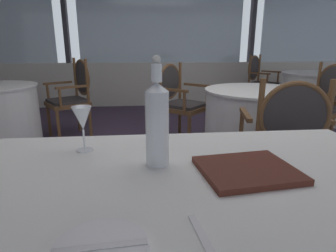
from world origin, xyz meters
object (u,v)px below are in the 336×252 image
at_px(dining_chair_1_0, 178,97).
at_px(dining_chair_0_2, 259,78).
at_px(dining_chair_1_1, 285,137).
at_px(side_plate, 100,249).
at_px(dining_chair_2_1, 74,92).
at_px(wine_glass, 82,119).
at_px(menu_book, 247,170).
at_px(dining_chair_1_2, 325,100).
at_px(water_bottle, 157,122).

bearing_deg(dining_chair_1_0, dining_chair_0_2, 87.58).
bearing_deg(dining_chair_0_2, dining_chair_1_1, -63.56).
height_order(side_plate, dining_chair_2_1, dining_chair_2_1).
xyz_separation_m(wine_glass, dining_chair_2_1, (-0.63, 2.59, -0.29)).
relative_size(menu_book, dining_chair_0_2, 0.30).
bearing_deg(dining_chair_0_2, dining_chair_2_1, -108.96).
bearing_deg(dining_chair_1_2, water_bottle, 26.93).
bearing_deg(wine_glass, dining_chair_1_0, 72.94).
bearing_deg(dining_chair_1_0, water_bottle, -57.39).
height_order(wine_glass, dining_chair_0_2, dining_chair_0_2).
xyz_separation_m(dining_chair_0_2, dining_chair_2_1, (-3.06, -1.38, -0.00)).
distance_m(side_plate, water_bottle, 0.48).
bearing_deg(dining_chair_0_2, dining_chair_1_2, -47.01).
distance_m(wine_glass, dining_chair_1_1, 1.36).
distance_m(dining_chair_0_2, dining_chair_1_2, 2.14).
xyz_separation_m(water_bottle, dining_chair_1_1, (0.90, 0.77, -0.33)).
height_order(dining_chair_1_0, dining_chair_2_1, dining_chair_2_1).
xyz_separation_m(side_plate, dining_chair_1_0, (0.53, 2.77, -0.18)).
bearing_deg(water_bottle, wine_glass, 150.38).
xyz_separation_m(water_bottle, dining_chair_1_0, (0.39, 2.34, -0.33)).
bearing_deg(dining_chair_1_2, side_plate, 30.53).
bearing_deg(dining_chair_2_1, side_plate, 71.30).
distance_m(menu_book, dining_chair_2_1, 3.10).
xyz_separation_m(side_plate, menu_book, (0.43, 0.33, 0.01)).
bearing_deg(dining_chair_1_0, menu_book, -50.27).
bearing_deg(side_plate, water_bottle, 71.69).
bearing_deg(dining_chair_1_0, dining_chair_1_1, -30.02).
height_order(side_plate, dining_chair_1_0, dining_chair_1_0).
distance_m(water_bottle, dining_chair_1_1, 1.23).
xyz_separation_m(side_plate, water_bottle, (0.14, 0.43, 0.15)).
xyz_separation_m(dining_chair_0_2, dining_chair_1_2, (-0.14, -2.13, -0.02)).
height_order(water_bottle, dining_chair_0_2, water_bottle).
bearing_deg(dining_chair_2_1, dining_chair_1_1, 100.02).
xyz_separation_m(water_bottle, menu_book, (0.29, -0.10, -0.14)).
relative_size(side_plate, menu_book, 0.66).
bearing_deg(side_plate, dining_chair_0_2, 63.38).
xyz_separation_m(menu_book, dining_chair_1_0, (0.10, 2.44, -0.19)).
height_order(water_bottle, dining_chair_1_2, water_bottle).
xyz_separation_m(dining_chair_1_0, dining_chair_1_2, (1.61, -0.34, 0.00)).
height_order(dining_chair_0_2, dining_chair_1_1, dining_chair_0_2).
relative_size(wine_glass, dining_chair_1_2, 0.18).
distance_m(menu_book, dining_chair_1_2, 2.71).
relative_size(side_plate, water_bottle, 0.53).
distance_m(side_plate, dining_chair_1_1, 1.60).
relative_size(dining_chair_1_0, dining_chair_1_1, 1.00).
xyz_separation_m(side_plate, wine_glass, (-0.14, 0.59, 0.12)).
bearing_deg(menu_book, wine_glass, 148.60).
distance_m(dining_chair_0_2, dining_chair_1_1, 3.58).
bearing_deg(dining_chair_0_2, wine_glass, -74.61).
relative_size(wine_glass, dining_chair_1_1, 0.19).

